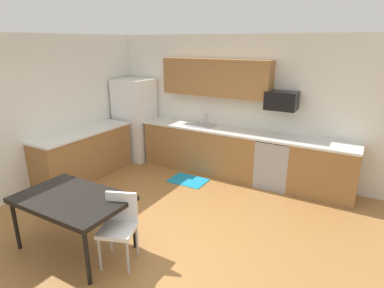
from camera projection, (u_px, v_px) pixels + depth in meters
name	position (u px, v px, depth m)	size (l,w,h in m)	color
ground_plane	(157.00, 229.00, 4.59)	(12.00, 12.00, 0.00)	#9E6B38
wall_back	(233.00, 105.00, 6.36)	(5.80, 0.10, 2.70)	silver
wall_left	(28.00, 116.00, 5.43)	(0.10, 5.80, 2.70)	silver
cabinet_run_back	(202.00, 149.00, 6.59)	(2.46, 0.60, 0.90)	olive
cabinet_run_back_right	(324.00, 171.00, 5.46)	(1.09, 0.60, 0.90)	olive
cabinet_run_left	(85.00, 156.00, 6.20)	(0.60, 2.00, 0.90)	olive
countertop_back	(225.00, 130.00, 6.20)	(4.80, 0.64, 0.04)	silver
countertop_left	(82.00, 132.00, 6.06)	(0.64, 2.00, 0.04)	silver
upper_cabinets_back	(216.00, 78.00, 6.15)	(2.20, 0.34, 0.70)	olive
refrigerator	(135.00, 119.00, 7.18)	(0.76, 0.70, 1.79)	white
oven_range	(275.00, 162.00, 5.86)	(0.60, 0.60, 0.91)	#999BA0
microwave	(282.00, 101.00, 5.60)	(0.54, 0.36, 0.32)	black
sink_basin	(202.00, 129.00, 6.46)	(0.48, 0.40, 0.14)	#A5A8AD
sink_faucet	(206.00, 119.00, 6.56)	(0.02, 0.02, 0.24)	#B2B5BA
dining_table	(72.00, 201.00, 3.96)	(1.40, 0.90, 0.73)	black
chair_near_table	(119.00, 223.00, 3.81)	(0.52, 0.52, 0.85)	white
floor_mat	(188.00, 180.00, 6.16)	(0.70, 0.50, 0.01)	#198CBF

